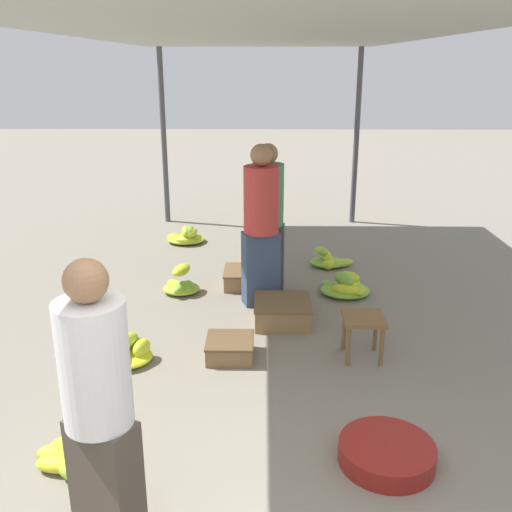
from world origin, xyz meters
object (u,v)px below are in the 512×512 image
vendor_foreground (99,407)px  shopper_walking_mid (267,217)px  stool (363,324)px  crate_far (246,277)px  basin_black (387,453)px  banana_pile_left_0 (78,455)px  banana_pile_left_2 (181,285)px  banana_pile_left_1 (125,350)px  banana_pile_left_3 (186,236)px  shopper_walking_far (261,224)px  banana_pile_right_1 (329,260)px  banana_pile_right_0 (346,287)px  crate_near (230,348)px  crate_mid (282,312)px

vendor_foreground → shopper_walking_mid: shopper_walking_mid is taller
stool → crate_far: bearing=122.2°
basin_black → banana_pile_left_0: (-1.92, -0.03, -0.01)m
banana_pile_left_0 → banana_pile_left_2: size_ratio=1.33×
vendor_foreground → banana_pile_left_2: size_ratio=3.90×
banana_pile_left_1 → banana_pile_left_3: bearing=88.7°
shopper_walking_far → banana_pile_left_1: bearing=-132.2°
banana_pile_left_3 → banana_pile_right_1: 2.10m
banana_pile_left_1 → banana_pile_right_0: (2.04, 1.47, -0.01)m
vendor_foreground → crate_near: 2.16m
banana_pile_left_1 → banana_pile_left_3: size_ratio=0.84×
basin_black → crate_mid: bearing=106.2°
banana_pile_right_0 → crate_mid: bearing=-135.1°
vendor_foreground → crate_near: bearing=75.5°
banana_pile_left_3 → shopper_walking_mid: bearing=-56.7°
stool → shopper_walking_mid: (-0.79, 1.51, 0.52)m
crate_far → shopper_walking_mid: bearing=-26.6°
banana_pile_left_0 → banana_pile_left_1: 1.29m
banana_pile_left_1 → crate_near: 0.88m
banana_pile_left_0 → shopper_walking_mid: bearing=67.6°
banana_pile_left_1 → banana_pile_right_0: 2.52m
shopper_walking_far → banana_pile_left_0: bearing=-114.0°
vendor_foreground → basin_black: vendor_foreground is taller
banana_pile_left_3 → crate_near: banana_pile_left_3 is taller
shopper_walking_mid → shopper_walking_far: shopper_walking_far is taller
crate_far → vendor_foreground: bearing=-99.4°
stool → banana_pile_left_0: size_ratio=0.71×
crate_mid → crate_far: crate_mid is taller
vendor_foreground → banana_pile_left_0: size_ratio=2.93×
banana_pile_left_0 → banana_pile_left_3: banana_pile_left_3 is taller
basin_black → banana_pile_right_1: 3.61m
banana_pile_left_0 → banana_pile_left_2: banana_pile_left_2 is taller
stool → banana_pile_left_2: stool is taller
vendor_foreground → banana_pile_right_1: (1.59, 4.25, -0.73)m
crate_far → shopper_walking_mid: (0.23, -0.12, 0.73)m
banana_pile_left_1 → crate_near: size_ratio=1.21×
banana_pile_left_1 → basin_black: bearing=-33.1°
banana_pile_left_1 → crate_near: banana_pile_left_1 is taller
shopper_walking_far → shopper_walking_mid: bearing=79.7°
stool → crate_far: (-1.03, 1.63, -0.21)m
basin_black → banana_pile_right_0: size_ratio=1.12×
basin_black → banana_pile_left_3: (-1.85, 4.56, 0.03)m
vendor_foreground → basin_black: bearing=22.1°
crate_near → crate_far: size_ratio=0.81×
banana_pile_left_3 → banana_pile_right_0: bearing=-42.9°
crate_near → banana_pile_left_1: bearing=-175.0°
banana_pile_left_3 → banana_pile_right_0: (1.97, -1.83, -0.01)m
crate_far → crate_near: bearing=-93.1°
vendor_foreground → basin_black: 1.84m
stool → shopper_walking_mid: size_ratio=0.24×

